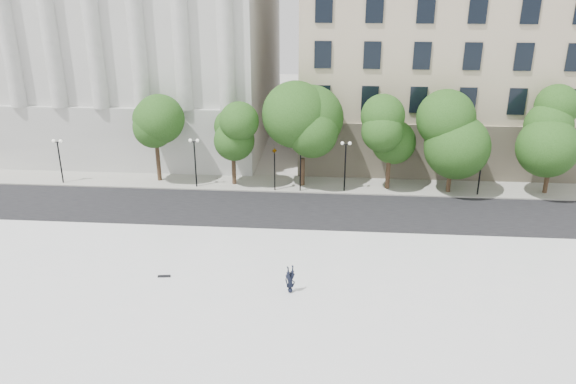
{
  "coord_description": "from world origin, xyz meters",
  "views": [
    {
      "loc": [
        4.86,
        -20.95,
        16.94
      ],
      "look_at": [
        2.4,
        10.0,
        4.79
      ],
      "focal_mm": 35.0,
      "sensor_mm": 36.0,
      "label": 1
    }
  ],
  "objects_px": {
    "traffic_light_east": "(300,150)",
    "skateboard": "(164,276)",
    "traffic_light_west": "(274,149)",
    "person_lying": "(290,289)"
  },
  "relations": [
    {
      "from": "person_lying",
      "to": "skateboard",
      "type": "bearing_deg",
      "value": 145.87
    },
    {
      "from": "traffic_light_east",
      "to": "skateboard",
      "type": "height_order",
      "value": "traffic_light_east"
    },
    {
      "from": "traffic_light_east",
      "to": "skateboard",
      "type": "bearing_deg",
      "value": -114.65
    },
    {
      "from": "traffic_light_east",
      "to": "person_lying",
      "type": "xyz_separation_m",
      "value": [
        0.42,
        -16.41,
        -2.93
      ]
    },
    {
      "from": "traffic_light_east",
      "to": "person_lying",
      "type": "height_order",
      "value": "traffic_light_east"
    },
    {
      "from": "traffic_light_west",
      "to": "skateboard",
      "type": "distance_m",
      "value": 16.4
    },
    {
      "from": "traffic_light_west",
      "to": "traffic_light_east",
      "type": "height_order",
      "value": "traffic_light_west"
    },
    {
      "from": "traffic_light_west",
      "to": "traffic_light_east",
      "type": "xyz_separation_m",
      "value": [
        2.11,
        -0.0,
        -0.04
      ]
    },
    {
      "from": "traffic_light_west",
      "to": "traffic_light_east",
      "type": "bearing_deg",
      "value": -0.0
    },
    {
      "from": "traffic_light_west",
      "to": "skateboard",
      "type": "relative_size",
      "value": 5.69
    }
  ]
}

